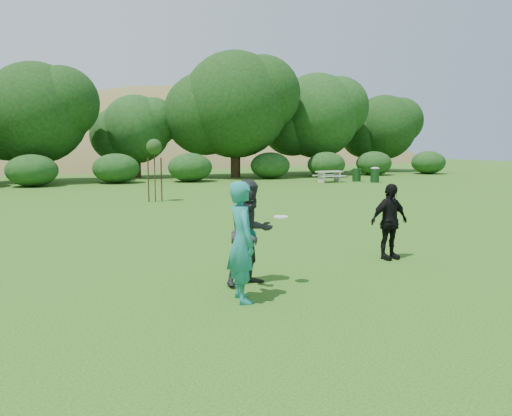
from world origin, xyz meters
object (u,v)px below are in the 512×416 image
(player_grey, at_px, (251,233))
(trash_can_near, at_px, (357,175))
(player_black, at_px, (389,222))
(picnic_table, at_px, (329,175))
(trash_can_lidded, at_px, (375,174))
(sapling, at_px, (154,149))
(player_teal, at_px, (242,242))

(player_grey, distance_m, trash_can_near, 26.60)
(player_grey, distance_m, player_black, 3.81)
(player_black, relative_size, picnic_table, 0.97)
(player_black, height_order, picnic_table, player_black)
(player_black, distance_m, trash_can_lidded, 23.14)
(sapling, height_order, trash_can_lidded, sapling)
(trash_can_near, distance_m, sapling, 16.94)
(player_black, distance_m, picnic_table, 22.88)
(picnic_table, xyz_separation_m, trash_can_lidded, (2.69, -1.50, 0.02))
(trash_can_near, xyz_separation_m, trash_can_lidded, (0.57, -1.28, 0.09))
(player_teal, distance_m, player_black, 4.52)
(player_teal, relative_size, trash_can_near, 2.27)
(player_black, height_order, trash_can_near, player_black)
(trash_can_near, relative_size, picnic_table, 0.50)
(player_black, bearing_deg, player_teal, -164.41)
(player_black, relative_size, trash_can_near, 1.95)
(player_black, relative_size, sapling, 0.62)
(player_teal, height_order, picnic_table, player_teal)
(sapling, bearing_deg, player_teal, -98.36)
(player_black, distance_m, sapling, 13.78)
(picnic_table, distance_m, trash_can_lidded, 3.08)
(player_teal, bearing_deg, trash_can_near, -33.44)
(trash_can_lidded, bearing_deg, player_teal, -133.18)
(player_teal, height_order, trash_can_near, player_teal)
(player_grey, xyz_separation_m, player_black, (3.77, 0.57, -0.12))
(player_black, relative_size, trash_can_lidded, 1.67)
(player_teal, relative_size, player_black, 1.17)
(player_teal, xyz_separation_m, player_black, (4.30, 1.39, -0.15))
(picnic_table, height_order, trash_can_lidded, trash_can_lidded)
(player_grey, height_order, trash_can_near, player_grey)
(sapling, distance_m, picnic_table, 15.08)
(player_teal, height_order, player_black, player_teal)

